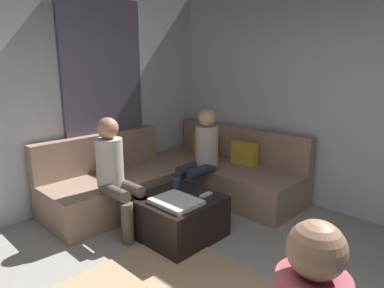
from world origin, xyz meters
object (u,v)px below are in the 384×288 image
at_px(game_remote, 206,195).
at_px(person_on_couch_side, 115,171).
at_px(sectional_couch, 180,178).
at_px(ottoman, 178,216).
at_px(coffee_mug, 176,183).
at_px(person_on_couch_back, 202,153).

xyz_separation_m(game_remote, person_on_couch_side, (-0.72, -0.58, 0.23)).
bearing_deg(sectional_couch, game_remote, -28.94).
height_order(sectional_couch, game_remote, sectional_couch).
relative_size(ottoman, person_on_couch_side, 0.63).
relative_size(ottoman, game_remote, 5.07).
distance_m(sectional_couch, person_on_couch_side, 1.14).
distance_m(coffee_mug, person_on_couch_side, 0.66).
distance_m(ottoman, person_on_couch_side, 0.79).
bearing_deg(ottoman, sectional_couch, 134.58).
xyz_separation_m(sectional_couch, coffee_mug, (0.47, -0.52, 0.19)).
height_order(sectional_couch, person_on_couch_side, person_on_couch_side).
distance_m(sectional_couch, person_on_couch_back, 0.50).
height_order(person_on_couch_back, person_on_couch_side, same).
relative_size(ottoman, coffee_mug, 8.00).
xyz_separation_m(person_on_couch_back, person_on_couch_side, (-0.17, -1.12, 0.00)).
relative_size(coffee_mug, game_remote, 0.63).
bearing_deg(person_on_couch_side, sectional_couch, -172.09).
distance_m(sectional_couch, game_remote, 1.01).
relative_size(coffee_mug, person_on_couch_back, 0.08).
distance_m(ottoman, coffee_mug, 0.38).
distance_m(ottoman, game_remote, 0.36).
xyz_separation_m(coffee_mug, person_on_couch_back, (-0.15, 0.58, 0.19)).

